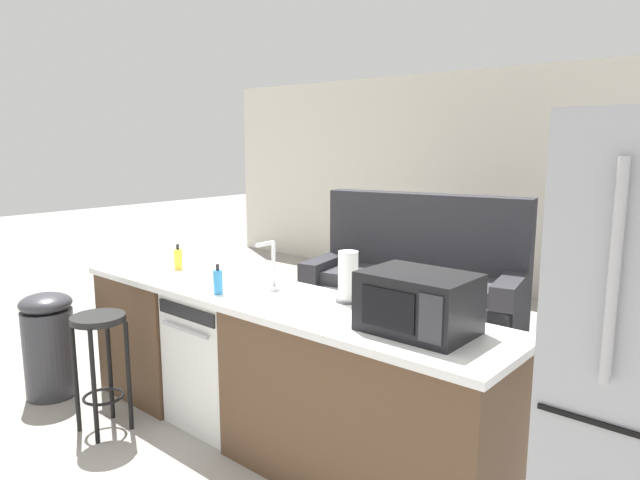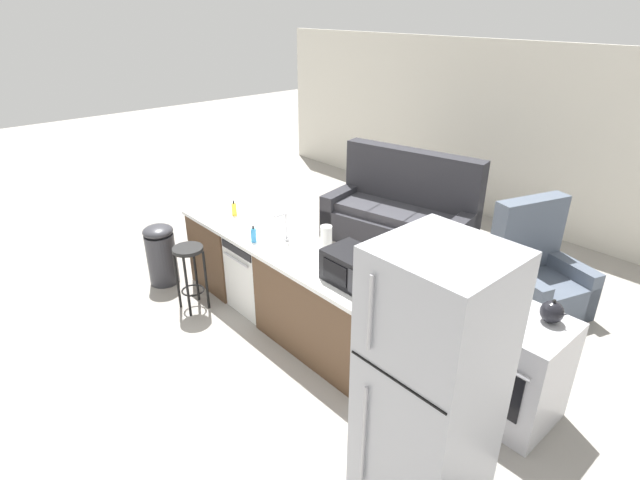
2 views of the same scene
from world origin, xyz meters
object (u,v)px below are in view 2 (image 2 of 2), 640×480
(dish_soap_bottle, at_px, (234,209))
(armchair, at_px, (534,278))
(bar_stool, at_px, (190,265))
(dishwasher, at_px, (262,272))
(soap_bottle, at_px, (254,235))
(microwave, at_px, (354,268))
(couch, at_px, (402,215))
(refrigerator, at_px, (431,382))
(trash_bin, at_px, (161,254))
(kettle, at_px, (552,312))
(stove_range, at_px, (510,366))
(paper_towel_roll, at_px, (326,240))

(dish_soap_bottle, xyz_separation_m, armchair, (2.51, 2.16, -0.62))
(dish_soap_bottle, bearing_deg, bar_stool, -82.79)
(dish_soap_bottle, xyz_separation_m, bar_stool, (0.08, -0.64, -0.44))
(dishwasher, distance_m, armchair, 2.96)
(soap_bottle, height_order, dish_soap_bottle, same)
(microwave, relative_size, couch, 0.23)
(refrigerator, height_order, dish_soap_bottle, refrigerator)
(refrigerator, distance_m, microwave, 1.34)
(bar_stool, bearing_deg, trash_bin, 179.11)
(kettle, distance_m, trash_bin, 4.22)
(dish_soap_bottle, relative_size, trash_bin, 0.24)
(dishwasher, relative_size, stove_range, 0.93)
(refrigerator, relative_size, paper_towel_roll, 6.56)
(soap_bottle, bearing_deg, armchair, 52.92)
(refrigerator, distance_m, armchair, 2.88)
(microwave, height_order, paper_towel_roll, paper_towel_roll)
(stove_range, bearing_deg, armchair, 110.92)
(stove_range, bearing_deg, microwave, -155.66)
(kettle, bearing_deg, dish_soap_bottle, -169.23)
(stove_range, distance_m, soap_bottle, 2.60)
(refrigerator, relative_size, couch, 0.86)
(dish_soap_bottle, xyz_separation_m, kettle, (3.31, 0.63, 0.01))
(kettle, bearing_deg, bar_stool, -158.47)
(refrigerator, relative_size, kettle, 9.02)
(dishwasher, xyz_separation_m, armchair, (1.97, 2.20, -0.07))
(stove_range, xyz_separation_m, dish_soap_bottle, (-3.15, -0.50, 0.52))
(soap_bottle, relative_size, armchair, 0.15)
(stove_range, height_order, paper_towel_roll, paper_towel_roll)
(dishwasher, relative_size, microwave, 1.68)
(refrigerator, relative_size, bar_stool, 2.50)
(kettle, bearing_deg, couch, 148.53)
(paper_towel_roll, bearing_deg, microwave, -18.42)
(bar_stool, height_order, armchair, armchair)
(bar_stool, distance_m, armchair, 3.71)
(paper_towel_roll, relative_size, couch, 0.13)
(armchair, bearing_deg, microwave, -104.79)
(refrigerator, xyz_separation_m, couch, (-2.67, 2.97, -0.53))
(dish_soap_bottle, height_order, trash_bin, dish_soap_bottle)
(paper_towel_roll, height_order, trash_bin, paper_towel_roll)
(dishwasher, bearing_deg, stove_range, 11.91)
(refrigerator, bearing_deg, stove_range, 89.99)
(dishwasher, distance_m, refrigerator, 2.70)
(couch, bearing_deg, bar_stool, -97.46)
(microwave, height_order, kettle, microwave)
(dishwasher, height_order, stove_range, stove_range)
(stove_range, bearing_deg, couch, 145.02)
(refrigerator, distance_m, dish_soap_bottle, 3.20)
(bar_stool, xyz_separation_m, armchair, (2.43, 2.80, -0.19))
(microwave, distance_m, paper_towel_roll, 0.58)
(soap_bottle, height_order, armchair, armchair)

